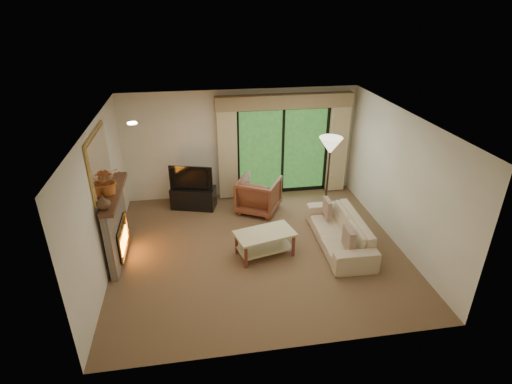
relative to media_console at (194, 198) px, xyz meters
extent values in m
plane|color=brown|center=(1.21, -1.95, -0.25)|extent=(5.50, 5.50, 0.00)
plane|color=silver|center=(1.21, -1.95, 2.35)|extent=(5.50, 5.50, 0.00)
plane|color=beige|center=(1.21, 0.55, 1.05)|extent=(5.00, 0.00, 5.00)
plane|color=beige|center=(1.21, -4.45, 1.05)|extent=(5.00, 0.00, 5.00)
plane|color=beige|center=(-1.54, -1.95, 1.05)|extent=(0.00, 5.00, 5.00)
plane|color=beige|center=(3.96, -1.95, 1.05)|extent=(0.00, 5.00, 5.00)
cube|color=#C7B485|center=(0.86, 0.39, 0.95)|extent=(0.45, 0.18, 2.35)
cube|color=#C7B485|center=(3.56, 0.39, 0.95)|extent=(0.45, 0.18, 2.35)
cube|color=#967A53|center=(2.21, 0.41, 2.07)|extent=(3.20, 0.24, 0.32)
cube|color=black|center=(0.00, 0.00, 0.00)|extent=(1.09, 0.71, 0.50)
imported|color=black|center=(0.00, 0.00, 0.54)|extent=(0.99, 0.40, 0.57)
imported|color=brown|center=(1.47, -0.40, 0.15)|extent=(1.19, 1.20, 0.81)
imported|color=tan|center=(2.82, -2.04, 0.05)|extent=(0.87, 2.11, 0.61)
cube|color=brown|center=(2.75, -2.64, 0.27)|extent=(0.11, 0.40, 0.40)
cube|color=brown|center=(2.75, -1.44, 0.26)|extent=(0.11, 0.37, 0.37)
imported|color=#482D1C|center=(-1.40, -2.42, 1.24)|extent=(0.30, 0.30, 0.24)
imported|color=#B45C26|center=(-1.40, -1.86, 1.38)|extent=(0.55, 0.50, 0.52)
camera|label=1|loc=(0.12, -8.41, 4.21)|focal=28.00mm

